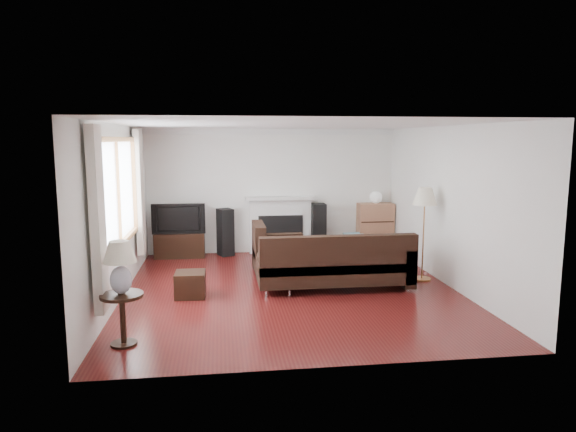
{
  "coord_description": "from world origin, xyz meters",
  "views": [
    {
      "loc": [
        -1.04,
        -7.56,
        2.28
      ],
      "look_at": [
        0.0,
        0.3,
        1.1
      ],
      "focal_mm": 32.0,
      "sensor_mm": 36.0,
      "label": 1
    }
  ],
  "objects": [
    {
      "name": "globe_lamp",
      "position": [
        2.11,
        2.53,
        1.12
      ],
      "size": [
        0.25,
        0.25,
        0.25
      ],
      "primitive_type": "sphere",
      "color": "white",
      "rests_on": "bookshelf"
    },
    {
      "name": "curtain_near",
      "position": [
        -2.4,
        -1.72,
        1.4
      ],
      "size": [
        0.1,
        0.35,
        2.1
      ],
      "primitive_type": "cube",
      "color": "silver",
      "rests_on": "room"
    },
    {
      "name": "bookshelf",
      "position": [
        2.11,
        2.53,
        0.5
      ],
      "size": [
        0.72,
        0.34,
        0.99
      ],
      "primitive_type": "cube",
      "color": "#9F674A",
      "rests_on": "ground"
    },
    {
      "name": "footstool",
      "position": [
        -1.51,
        -0.15,
        0.18
      ],
      "size": [
        0.44,
        0.44,
        0.37
      ],
      "primitive_type": "cube",
      "rotation": [
        0.0,
        0.0,
        -0.02
      ],
      "color": "black",
      "rests_on": "ground"
    },
    {
      "name": "window",
      "position": [
        -2.45,
        -0.2,
        1.55
      ],
      "size": [
        0.12,
        2.74,
        1.54
      ],
      "primitive_type": "cube",
      "color": "#905F35",
      "rests_on": "room"
    },
    {
      "name": "curtain_far",
      "position": [
        -2.4,
        1.32,
        1.4
      ],
      "size": [
        0.1,
        0.35,
        2.1
      ],
      "primitive_type": "cube",
      "color": "silver",
      "rests_on": "room"
    },
    {
      "name": "floor_lamp",
      "position": [
        2.22,
        0.27,
        0.76
      ],
      "size": [
        0.47,
        0.47,
        1.52
      ],
      "primitive_type": "cube",
      "rotation": [
        0.0,
        0.0,
        0.24
      ],
      "color": "#B3743E",
      "rests_on": "ground"
    },
    {
      "name": "sectional_sofa",
      "position": [
        0.68,
        0.03,
        0.41
      ],
      "size": [
        2.56,
        1.87,
        0.83
      ],
      "primitive_type": "cube",
      "color": "black",
      "rests_on": "ground"
    },
    {
      "name": "television",
      "position": [
        -1.85,
        2.5,
        0.78
      ],
      "size": [
        1.02,
        0.13,
        0.59
      ],
      "primitive_type": "imported",
      "color": "black",
      "rests_on": "tv_stand"
    },
    {
      "name": "fireplace",
      "position": [
        0.15,
        2.64,
        0.57
      ],
      "size": [
        1.4,
        0.26,
        1.15
      ],
      "primitive_type": "cube",
      "color": "white",
      "rests_on": "room"
    },
    {
      "name": "speaker_left",
      "position": [
        -0.96,
        2.53,
        0.47
      ],
      "size": [
        0.36,
        0.39,
        0.93
      ],
      "primitive_type": "cube",
      "rotation": [
        0.0,
        0.0,
        0.39
      ],
      "color": "black",
      "rests_on": "ground"
    },
    {
      "name": "tv_stand",
      "position": [
        -1.85,
        2.5,
        0.24
      ],
      "size": [
        0.97,
        0.43,
        0.48
      ],
      "primitive_type": "cube",
      "color": "black",
      "rests_on": "ground"
    },
    {
      "name": "table_lamp",
      "position": [
        -2.15,
        -1.88,
        0.89
      ],
      "size": [
        0.36,
        0.36,
        0.59
      ],
      "primitive_type": "cube",
      "color": "silver",
      "rests_on": "side_table"
    },
    {
      "name": "side_table",
      "position": [
        -2.15,
        -1.88,
        0.3
      ],
      "size": [
        0.47,
        0.47,
        0.59
      ],
      "primitive_type": "cube",
      "color": "black",
      "rests_on": "ground"
    },
    {
      "name": "speaker_right",
      "position": [
        0.92,
        2.55,
        0.5
      ],
      "size": [
        0.28,
        0.33,
        1.0
      ],
      "primitive_type": "cube",
      "rotation": [
        0.0,
        0.0,
        -0.0
      ],
      "color": "black",
      "rests_on": "ground"
    },
    {
      "name": "room",
      "position": [
        0.0,
        0.0,
        1.25
      ],
      "size": [
        5.1,
        5.6,
        2.54
      ],
      "color": "#531412",
      "rests_on": "ground"
    },
    {
      "name": "coffee_table",
      "position": [
        0.92,
        1.31,
        0.22
      ],
      "size": [
        1.18,
        0.71,
        0.44
      ],
      "primitive_type": "cube",
      "rotation": [
        0.0,
        0.0,
        -0.08
      ],
      "color": "#A4734E",
      "rests_on": "ground"
    }
  ]
}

